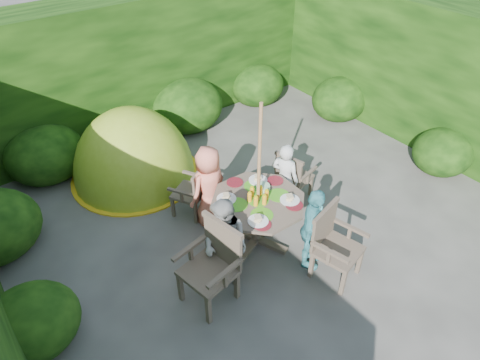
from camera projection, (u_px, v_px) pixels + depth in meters
ground at (272, 227)px, 6.38m from camera, size 60.00×60.00×0.00m
hedge_enclosure at (219, 118)px, 6.46m from camera, size 9.00×9.00×2.50m
patio_table at (258, 206)px, 5.78m from camera, size 1.69×1.69×0.91m
parasol_pole at (259, 180)px, 5.49m from camera, size 0.06×0.06×2.20m
garden_chair_right at (292, 176)px, 6.63m from camera, size 0.56×0.60×0.85m
garden_chair_left at (213, 263)px, 5.08m from camera, size 0.67×0.73×1.06m
garden_chair_back at (193, 190)px, 6.36m from camera, size 0.66×0.64×0.84m
garden_chair_front at (333, 243)px, 5.39m from camera, size 0.70×0.65×0.98m
child_right at (285, 179)px, 6.34m from camera, size 0.43×0.51×1.19m
child_left at (225, 243)px, 5.23m from camera, size 0.65×0.74×1.28m
child_back at (209, 187)px, 6.10m from camera, size 0.71×0.54×1.30m
child_front at (312, 230)px, 5.45m from camera, size 0.77×0.66×1.24m
dome_tent at (137, 176)px, 7.39m from camera, size 2.16×2.16×2.47m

